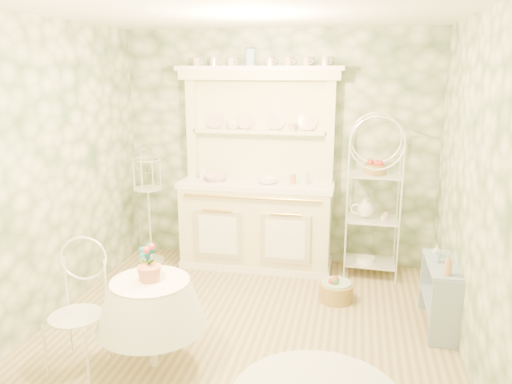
% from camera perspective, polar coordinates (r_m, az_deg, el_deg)
% --- Properties ---
extents(floor, '(3.60, 3.60, 0.00)m').
position_cam_1_polar(floor, '(4.59, -1.28, -15.60)').
color(floor, tan).
rests_on(floor, ground).
extents(ceiling, '(3.60, 3.60, 0.00)m').
position_cam_1_polar(ceiling, '(4.02, -1.50, 20.18)').
color(ceiling, white).
rests_on(ceiling, floor).
extents(wall_left, '(3.60, 3.60, 0.00)m').
position_cam_1_polar(wall_left, '(4.82, -22.77, 1.92)').
color(wall_left, beige).
rests_on(wall_left, floor).
extents(wall_right, '(3.60, 3.60, 0.00)m').
position_cam_1_polar(wall_right, '(4.10, 23.95, -0.14)').
color(wall_right, beige).
rests_on(wall_right, floor).
extents(wall_back, '(3.60, 3.60, 0.00)m').
position_cam_1_polar(wall_back, '(5.83, 2.53, 4.94)').
color(wall_back, beige).
rests_on(wall_back, floor).
extents(wall_front, '(3.60, 3.60, 0.00)m').
position_cam_1_polar(wall_front, '(2.45, -10.79, -8.23)').
color(wall_front, beige).
rests_on(wall_front, floor).
extents(kitchen_dresser, '(1.87, 0.61, 2.29)m').
position_cam_1_polar(kitchen_dresser, '(5.63, 0.05, 2.51)').
color(kitchen_dresser, '#F9F4C8').
rests_on(kitchen_dresser, floor).
extents(bakers_rack, '(0.59, 0.44, 1.85)m').
position_cam_1_polar(bakers_rack, '(5.56, 13.28, -0.35)').
color(bakers_rack, white).
rests_on(bakers_rack, floor).
extents(side_shelf, '(0.32, 0.68, 0.56)m').
position_cam_1_polar(side_shelf, '(4.81, 20.23, -11.36)').
color(side_shelf, '#8EA1B5').
rests_on(side_shelf, floor).
extents(round_table, '(0.70, 0.70, 0.74)m').
position_cam_1_polar(round_table, '(4.04, -11.78, -14.33)').
color(round_table, white).
rests_on(round_table, floor).
extents(cafe_chair, '(0.43, 0.43, 0.76)m').
position_cam_1_polar(cafe_chair, '(4.13, -19.81, -14.05)').
color(cafe_chair, white).
rests_on(cafe_chair, floor).
extents(birdcage_stand, '(0.37, 0.37, 1.48)m').
position_cam_1_polar(birdcage_stand, '(5.95, -12.16, -1.18)').
color(birdcage_stand, white).
rests_on(birdcage_stand, floor).
extents(floor_basket, '(0.38, 0.38, 0.21)m').
position_cam_1_polar(floor_basket, '(5.14, 9.13, -11.08)').
color(floor_basket, '#A68544').
rests_on(floor_basket, floor).
extents(bowl_floral, '(0.34, 0.34, 0.07)m').
position_cam_1_polar(bowl_floral, '(5.74, -4.57, 1.37)').
color(bowl_floral, white).
rests_on(bowl_floral, kitchen_dresser).
extents(bowl_white, '(0.25, 0.25, 0.07)m').
position_cam_1_polar(bowl_white, '(5.58, 1.38, 1.04)').
color(bowl_white, white).
rests_on(bowl_white, kitchen_dresser).
extents(cup_left, '(0.18, 0.18, 0.11)m').
position_cam_1_polar(cup_left, '(5.78, -2.67, 7.45)').
color(cup_left, white).
rests_on(cup_left, kitchen_dresser).
extents(cup_right, '(0.10, 0.10, 0.08)m').
position_cam_1_polar(cup_right, '(5.66, 4.19, 7.29)').
color(cup_right, white).
rests_on(cup_right, kitchen_dresser).
extents(potted_geranium, '(0.14, 0.10, 0.27)m').
position_cam_1_polar(potted_geranium, '(3.88, -12.31, -7.78)').
color(potted_geranium, '#3F7238').
rests_on(potted_geranium, round_table).
extents(bottle_amber, '(0.07, 0.07, 0.17)m').
position_cam_1_polar(bottle_amber, '(4.42, 21.11, -8.03)').
color(bottle_amber, tan).
rests_on(bottle_amber, side_shelf).
extents(bottle_blue, '(0.07, 0.07, 0.12)m').
position_cam_1_polar(bottle_blue, '(4.67, 19.88, -7.08)').
color(bottle_blue, '#92B3DE').
rests_on(bottle_blue, side_shelf).
extents(bottle_glass, '(0.10, 0.10, 0.10)m').
position_cam_1_polar(bottle_glass, '(4.82, 19.95, -6.53)').
color(bottle_glass, silver).
rests_on(bottle_glass, side_shelf).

